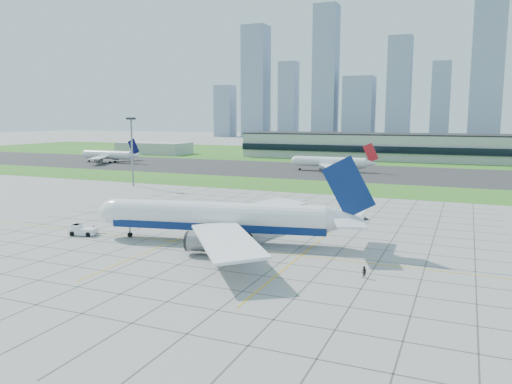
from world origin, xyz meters
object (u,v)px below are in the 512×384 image
crew_far (364,272)px  distant_jet_1 (331,162)px  airliner (220,218)px  pushback_tug (82,230)px  crew_near (94,229)px  light_mast (132,143)px  distant_jet_0 (109,155)px

crew_far → distant_jet_1: distant_jet_1 is taller
airliner → pushback_tug: bearing=-179.3°
crew_near → distant_jet_1: size_ratio=0.04×
crew_far → crew_near: bearing=-153.5°
light_mast → crew_far: size_ratio=13.14×
crew_near → distant_jet_0: bearing=59.1°
light_mast → airliner: (69.44, -63.60, -11.14)m
crew_near → crew_far: size_ratio=0.88×
light_mast → crew_near: size_ratio=15.01×
light_mast → distant_jet_1: 98.05m
crew_near → crew_far: (61.72, -8.18, 0.12)m
pushback_tug → distant_jet_1: size_ratio=0.20×
crew_near → distant_jet_0: size_ratio=0.04×
light_mast → distant_jet_0: size_ratio=0.60×
pushback_tug → distant_jet_0: (-111.57, 145.73, 3.44)m
light_mast → distant_jet_1: size_ratio=0.60×
crew_near → crew_far: crew_far is taller
airliner → crew_far: 34.43m
light_mast → distant_jet_1: (55.77, 79.78, -11.70)m
crew_far → distant_jet_1: size_ratio=0.05×
airliner → pushback_tug: airliner is taller
distant_jet_1 → light_mast: bearing=-125.0°
airliner → pushback_tug: 31.75m
crew_near → distant_jet_1: (16.07, 147.28, 3.63)m
crew_near → pushback_tug: bearing=178.2°
airliner → crew_far: (31.99, -12.08, -4.07)m
crew_near → light_mast: bearing=51.3°
pushback_tug → distant_jet_0: bearing=116.2°
light_mast → pushback_tug: size_ratio=2.98×
crew_near → distant_jet_1: bearing=14.6°
pushback_tug → crew_far: pushback_tug is taller
airliner → pushback_tug: (-30.82, -6.51, -3.99)m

